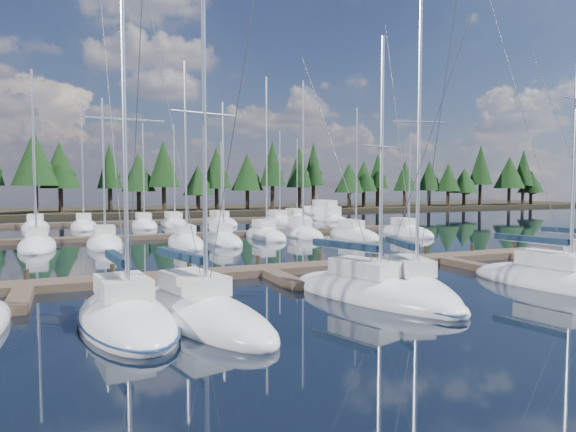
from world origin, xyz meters
name	(u,v)px	position (x,y,z in m)	size (l,w,h in m)	color
ground	(210,249)	(0.00, 30.00, 0.00)	(260.00, 260.00, 0.00)	black
far_shore	(128,211)	(0.00, 90.00, 0.30)	(220.00, 30.00, 0.60)	black
main_dock	(268,272)	(0.00, 17.36, 0.20)	(44.00, 6.13, 0.90)	brown
back_docks	(166,228)	(0.00, 49.58, 0.20)	(50.00, 21.80, 0.40)	brown
front_sailboat_1	(126,318)	(-8.25, 9.93, 0.28)	(3.95, 8.45, 13.14)	white
front_sailboat_2	(200,313)	(-5.67, 9.59, 0.28)	(4.93, 9.75, 13.67)	white
front_sailboat_3	(371,293)	(2.05, 10.12, 0.28)	(5.39, 9.70, 12.02)	white
front_sailboat_4	(412,290)	(4.07, 9.88, 0.29)	(4.98, 9.42, 14.00)	white
front_sailboat_5	(560,282)	(11.86, 8.66, 0.30)	(4.46, 9.78, 16.40)	white
back_sailboat_rows	(173,231)	(-0.13, 44.70, 0.26)	(46.13, 32.75, 15.76)	white
motor_yacht_right	(323,217)	(23.28, 56.33, 0.52)	(5.65, 10.02, 4.76)	white
tree_line	(108,170)	(-3.89, 80.19, 7.54)	(184.03, 11.98, 13.20)	black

